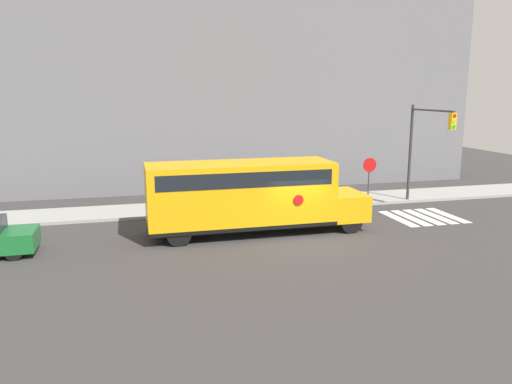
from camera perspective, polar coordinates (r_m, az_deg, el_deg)
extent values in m
plane|color=#3A3838|center=(21.37, 4.97, -5.34)|extent=(60.00, 60.00, 0.00)
cube|color=#9E9E99|center=(27.35, 0.43, -1.41)|extent=(44.00, 3.00, 0.15)
cube|color=slate|center=(33.00, -2.54, 12.22)|extent=(32.00, 4.00, 13.23)
cube|color=white|center=(25.55, 15.93, -2.94)|extent=(0.50, 3.20, 0.01)
cube|color=white|center=(25.91, 17.27, -2.82)|extent=(0.50, 3.20, 0.01)
cube|color=white|center=(26.28, 18.57, -2.71)|extent=(0.50, 3.20, 0.01)
cube|color=white|center=(26.66, 19.83, -2.59)|extent=(0.50, 3.20, 0.01)
cube|color=white|center=(27.06, 21.06, -2.48)|extent=(0.50, 3.20, 0.01)
cube|color=#EAA80F|center=(21.60, -1.78, -0.19)|extent=(8.03, 2.50, 2.71)
cube|color=#EAA80F|center=(23.29, 9.92, -1.43)|extent=(1.65, 2.50, 1.17)
cube|color=black|center=(21.89, -1.76, -3.45)|extent=(8.03, 2.54, 0.16)
cube|color=black|center=(21.45, -1.79, 1.91)|extent=(7.38, 2.53, 0.64)
cylinder|color=red|center=(21.02, 4.89, -0.93)|extent=(0.44, 0.02, 0.44)
cylinder|color=black|center=(24.34, 8.65, -2.13)|extent=(1.00, 0.30, 1.00)
cylinder|color=black|center=(22.43, 10.82, -3.37)|extent=(1.00, 0.30, 1.00)
cylinder|color=black|center=(22.52, -9.39, -3.26)|extent=(1.00, 0.30, 1.00)
cylinder|color=black|center=(20.44, -8.82, -4.76)|extent=(1.00, 0.30, 1.00)
cylinder|color=black|center=(22.05, -25.20, -5.02)|extent=(0.64, 0.22, 0.64)
cylinder|color=black|center=(20.63, -25.95, -6.18)|extent=(0.64, 0.22, 0.64)
cylinder|color=#38383A|center=(28.49, 12.73, 0.93)|extent=(0.07, 0.07, 2.20)
cylinder|color=red|center=(28.28, 12.87, 3.03)|extent=(0.79, 0.03, 0.79)
cylinder|color=#38383A|center=(29.14, 17.20, 4.16)|extent=(0.16, 0.16, 5.45)
cylinder|color=#38383A|center=(27.43, 19.49, 8.79)|extent=(0.10, 3.62, 0.10)
cube|color=yellow|center=(26.05, 21.53, 7.55)|extent=(0.28, 0.28, 0.80)
cylinder|color=red|center=(25.92, 21.77, 8.09)|extent=(0.18, 0.02, 0.18)
cylinder|color=#EAB214|center=(25.93, 21.72, 7.52)|extent=(0.18, 0.02, 0.18)
cylinder|color=green|center=(25.94, 21.68, 6.95)|extent=(0.18, 0.02, 0.18)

